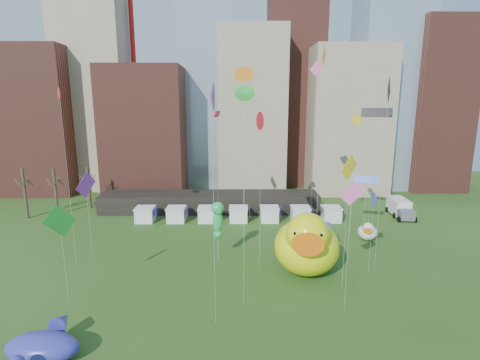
{
  "coord_description": "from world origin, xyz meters",
  "views": [
    {
      "loc": [
        0.7,
        -19.71,
        18.46
      ],
      "look_at": [
        1.01,
        11.2,
        12.0
      ],
      "focal_mm": 27.0,
      "sensor_mm": 36.0,
      "label": 1
    }
  ],
  "objects_px": {
    "seahorse_green": "(218,217)",
    "seahorse_purple": "(326,232)",
    "box_truck": "(400,208)",
    "whale_inflatable": "(43,345)",
    "big_duck": "(307,244)",
    "small_duck": "(367,231)"
  },
  "relations": [
    {
      "from": "small_duck",
      "to": "whale_inflatable",
      "type": "distance_m",
      "value": 40.13
    },
    {
      "from": "big_duck",
      "to": "small_duck",
      "type": "distance_m",
      "value": 14.74
    },
    {
      "from": "big_duck",
      "to": "box_truck",
      "type": "height_order",
      "value": "big_duck"
    },
    {
      "from": "seahorse_green",
      "to": "big_duck",
      "type": "bearing_deg",
      "value": -28.2
    },
    {
      "from": "whale_inflatable",
      "to": "box_truck",
      "type": "distance_m",
      "value": 54.24
    },
    {
      "from": "seahorse_green",
      "to": "seahorse_purple",
      "type": "height_order",
      "value": "seahorse_green"
    },
    {
      "from": "seahorse_green",
      "to": "box_truck",
      "type": "xyz_separation_m",
      "value": [
        29.77,
        17.21,
        -3.89
      ]
    },
    {
      "from": "seahorse_purple",
      "to": "seahorse_green",
      "type": "bearing_deg",
      "value": 163.75
    },
    {
      "from": "seahorse_green",
      "to": "seahorse_purple",
      "type": "distance_m",
      "value": 13.73
    },
    {
      "from": "box_truck",
      "to": "small_duck",
      "type": "bearing_deg",
      "value": -127.32
    },
    {
      "from": "seahorse_green",
      "to": "box_truck",
      "type": "distance_m",
      "value": 34.6
    },
    {
      "from": "seahorse_purple",
      "to": "box_truck",
      "type": "relative_size",
      "value": 0.62
    },
    {
      "from": "whale_inflatable",
      "to": "box_truck",
      "type": "height_order",
      "value": "box_truck"
    },
    {
      "from": "whale_inflatable",
      "to": "seahorse_purple",
      "type": "bearing_deg",
      "value": 39.63
    },
    {
      "from": "big_duck",
      "to": "small_duck",
      "type": "bearing_deg",
      "value": 54.25
    },
    {
      "from": "box_truck",
      "to": "big_duck",
      "type": "bearing_deg",
      "value": -130.08
    },
    {
      "from": "big_duck",
      "to": "box_truck",
      "type": "xyz_separation_m",
      "value": [
        19.84,
        21.05,
        -2.02
      ]
    },
    {
      "from": "big_duck",
      "to": "box_truck",
      "type": "bearing_deg",
      "value": 56.97
    },
    {
      "from": "seahorse_purple",
      "to": "box_truck",
      "type": "height_order",
      "value": "seahorse_purple"
    },
    {
      "from": "seahorse_green",
      "to": "whale_inflatable",
      "type": "distance_m",
      "value": 21.55
    },
    {
      "from": "big_duck",
      "to": "small_duck",
      "type": "height_order",
      "value": "big_duck"
    },
    {
      "from": "box_truck",
      "to": "seahorse_purple",
      "type": "bearing_deg",
      "value": -133.06
    }
  ]
}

